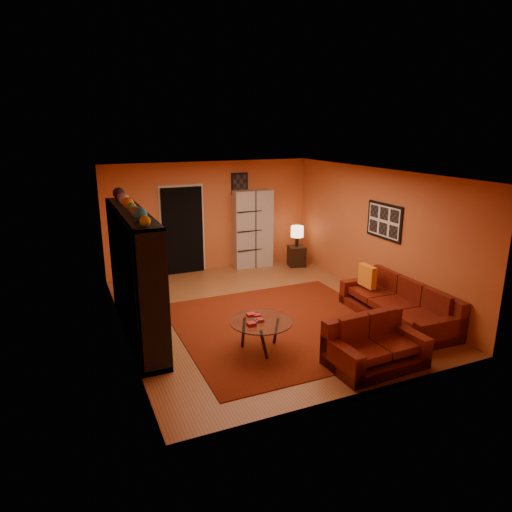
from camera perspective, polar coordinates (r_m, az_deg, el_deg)
name	(u,v)px	position (r m, az deg, el deg)	size (l,w,h in m)	color
floor	(262,312)	(8.67, 0.70, -7.00)	(6.00, 6.00, 0.00)	brown
ceiling	(262,173)	(8.03, 0.77, 10.36)	(6.00, 6.00, 0.00)	white
wall_back	(210,216)	(10.99, -5.72, 4.94)	(6.00, 6.00, 0.00)	#C55C2B
wall_front	(362,301)	(5.78, 13.09, -5.54)	(6.00, 6.00, 0.00)	#C55C2B
wall_left	(120,261)	(7.61, -16.69, -0.60)	(6.00, 6.00, 0.00)	#C55C2B
wall_right	(374,233)	(9.53, 14.59, 2.81)	(6.00, 6.00, 0.00)	#C55C2B
rug	(283,325)	(8.13, 3.40, -8.59)	(3.60, 3.60, 0.01)	#511509
doorway	(183,231)	(10.82, -9.14, 3.13)	(0.95, 0.10, 2.04)	black
wall_art_right	(384,221)	(9.23, 15.76, 4.21)	(0.03, 1.00, 0.70)	black
wall_art_back	(240,184)	(11.11, -2.07, 9.04)	(0.42, 0.03, 0.52)	black
entertainment_unit	(135,274)	(7.71, -14.89, -2.19)	(0.45, 3.00, 2.10)	black
tv	(139,278)	(7.68, -14.42, -2.70)	(0.12, 0.94, 0.54)	black
sofa	(401,305)	(8.62, 17.67, -5.90)	(1.04, 2.36, 0.85)	#4E110A
loveseat	(372,346)	(7.00, 14.33, -10.82)	(1.41, 0.88, 0.85)	#4E110A
throw_pillow	(367,276)	(8.94, 13.74, -2.44)	(0.12, 0.42, 0.42)	orange
coffee_table	(261,324)	(7.09, 0.65, -8.48)	(0.97, 0.97, 0.49)	silver
storage_cabinet	(252,229)	(11.23, -0.45, 3.42)	(0.95, 0.42, 1.90)	#B0AAA3
bowl_chair	(148,284)	(9.43, -13.31, -3.38)	(0.77, 0.77, 0.62)	black
side_table	(297,256)	(11.45, 5.09, -0.01)	(0.40, 0.40, 0.50)	black
table_lamp	(297,232)	(11.30, 5.17, 3.00)	(0.31, 0.31, 0.52)	black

